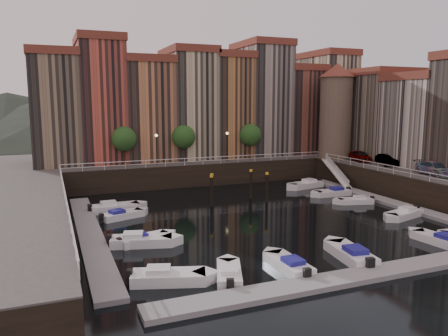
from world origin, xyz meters
name	(u,v)px	position (x,y,z in m)	size (l,w,h in m)	color
ground	(255,215)	(0.00, 0.00, 0.00)	(200.00, 200.00, 0.00)	black
quay_far	(182,165)	(0.00, 26.00, 1.50)	(80.00, 20.00, 3.00)	black
dock_left	(90,234)	(-16.20, -1.00, 0.17)	(2.00, 28.00, 0.35)	gray
dock_right	(388,202)	(16.20, -1.00, 0.17)	(2.00, 28.00, 0.35)	gray
dock_near	(368,274)	(0.00, -17.00, 0.17)	(30.00, 2.00, 0.35)	gray
mountains	(115,112)	(1.72, 110.00, 7.92)	(145.00, 100.00, 18.00)	#2D382D
far_terrace	(207,104)	(3.31, 23.50, 10.95)	(48.70, 10.30, 17.50)	#846E54
right_terrace	(428,116)	(26.50, 3.80, 9.56)	(9.30, 24.30, 14.00)	#736757
corner_tower	(336,110)	(20.00, 14.50, 10.19)	(5.20, 5.20, 13.80)	#6B5B4C
promenade_trees	(188,137)	(-1.33, 18.20, 6.58)	(21.20, 3.20, 5.20)	black
street_lamps	(193,143)	(-1.00, 17.20, 5.90)	(10.36, 0.36, 4.18)	black
railings	(236,171)	(0.00, 4.88, 3.79)	(36.08, 34.04, 0.52)	white
gangway	(336,172)	(17.10, 10.00, 1.92)	(2.78, 8.32, 3.73)	white
mooring_pilings	(236,189)	(0.30, 5.61, 1.65)	(6.82, 2.83, 3.78)	black
boat_left_0	(167,277)	(-12.54, -13.01, 0.38)	(5.08, 3.15, 1.14)	white
boat_left_1	(140,241)	(-12.69, -5.15, 0.40)	(5.24, 3.06, 1.17)	white
boat_left_2	(143,239)	(-12.34, -4.75, 0.34)	(4.53, 2.54, 1.01)	white
boat_left_3	(121,215)	(-12.81, 3.64, 0.34)	(4.55, 2.90, 1.02)	white
boat_left_4	(114,208)	(-13.08, 6.78, 0.40)	(5.27, 2.11, 1.20)	white
boat_right_1	(404,214)	(13.34, -6.43, 0.36)	(4.84, 2.81, 1.08)	white
boat_right_2	(356,201)	(12.77, 0.24, 0.32)	(4.20, 2.47, 0.94)	white
boat_right_3	(333,192)	(12.91, 4.73, 0.36)	(4.74, 1.83, 1.08)	white
boat_right_4	(306,185)	(12.53, 10.17, 0.41)	(5.38, 2.95, 1.20)	white
boat_near_0	(229,274)	(-8.61, -13.88, 0.33)	(2.89, 4.39, 0.99)	white
boat_near_1	(289,265)	(-4.21, -14.01, 0.36)	(1.76, 4.63, 1.06)	white
boat_near_2	(351,254)	(0.99, -13.99, 0.40)	(2.53, 5.28, 1.19)	white
boat_near_3	(440,240)	(9.86, -13.83, 0.35)	(2.10, 4.62, 1.04)	white
car_a	(360,157)	(20.99, 9.89, 3.76)	(1.80, 4.47, 1.52)	gray
car_b	(387,161)	(21.88, 5.73, 3.72)	(1.53, 4.38, 1.44)	gray
car_c	(435,169)	(21.54, -2.30, 3.75)	(2.11, 5.19, 1.51)	gray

